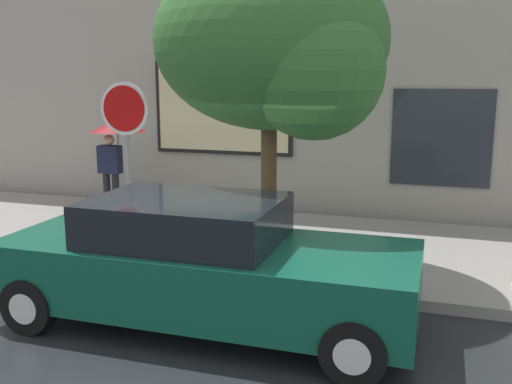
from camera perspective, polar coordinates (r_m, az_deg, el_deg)
ground_plane at (r=7.01m, az=-4.04°, el=-12.52°), size 60.00×60.00×0.00m
sidewalk at (r=9.67m, az=2.56°, el=-5.22°), size 20.00×4.00×0.15m
building_facade at (r=11.71m, az=5.97°, el=14.51°), size 20.00×0.67×7.00m
parked_car at (r=6.68m, az=-5.29°, el=-7.08°), size 4.72×1.85×1.48m
pedestrian_with_umbrella at (r=11.71m, az=-13.69°, el=5.25°), size 1.08×1.08×1.84m
street_tree at (r=8.00m, az=2.22°, el=14.09°), size 3.24×2.76×4.37m
stop_sign at (r=8.63m, az=-12.69°, el=5.48°), size 0.76×0.10×2.60m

